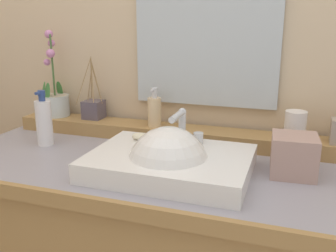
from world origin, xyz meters
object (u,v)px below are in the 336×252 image
(lotion_bottle, at_px, (44,122))
(potted_plant, at_px, (55,99))
(soap_bar, at_px, (142,137))
(soap_dispenser, at_px, (154,111))
(tissue_box, at_px, (294,155))
(tumbler_cup, at_px, (295,125))
(sink_basin, at_px, (169,165))
(reed_diffuser, at_px, (94,109))

(lotion_bottle, bearing_deg, potted_plant, 114.57)
(soap_bar, xyz_separation_m, soap_dispenser, (-0.03, 0.19, 0.04))
(soap_dispenser, distance_m, tissue_box, 0.55)
(tissue_box, bearing_deg, tumbler_cup, 90.63)
(sink_basin, bearing_deg, soap_dispenser, 118.19)
(tumbler_cup, xyz_separation_m, reed_diffuser, (-0.79, 0.03, -0.01))
(sink_basin, xyz_separation_m, potted_plant, (-0.62, 0.32, 0.10))
(potted_plant, xyz_separation_m, lotion_bottle, (0.10, -0.21, -0.04))
(soap_bar, height_order, reed_diffuser, reed_diffuser)
(sink_basin, distance_m, reed_diffuser, 0.56)
(tumbler_cup, bearing_deg, lotion_bottle, -167.64)
(tissue_box, bearing_deg, reed_diffuser, 164.61)
(soap_bar, xyz_separation_m, reed_diffuser, (-0.31, 0.23, 0.02))
(tumbler_cup, height_order, lotion_bottle, lotion_bottle)
(reed_diffuser, bearing_deg, sink_basin, -36.96)
(potted_plant, height_order, tissue_box, potted_plant)
(soap_bar, bearing_deg, soap_dispenser, 98.67)
(sink_basin, height_order, potted_plant, potted_plant)
(soap_bar, height_order, lotion_bottle, lotion_bottle)
(potted_plant, xyz_separation_m, reed_diffuser, (0.18, 0.01, -0.03))
(soap_bar, bearing_deg, reed_diffuser, 143.87)
(potted_plant, bearing_deg, tissue_box, -12.08)
(potted_plant, xyz_separation_m, soap_dispenser, (0.46, -0.02, -0.01))
(reed_diffuser, bearing_deg, lotion_bottle, -110.32)
(tumbler_cup, distance_m, lotion_bottle, 0.89)
(potted_plant, bearing_deg, soap_bar, -23.89)
(potted_plant, xyz_separation_m, tissue_box, (0.97, -0.21, -0.07))
(soap_dispenser, bearing_deg, lotion_bottle, -152.63)
(soap_bar, distance_m, tumbler_cup, 0.52)
(reed_diffuser, height_order, tissue_box, reed_diffuser)
(sink_basin, height_order, tissue_box, sink_basin)
(soap_dispenser, height_order, reed_diffuser, reed_diffuser)
(sink_basin, relative_size, reed_diffuser, 1.88)
(potted_plant, bearing_deg, sink_basin, -27.48)
(reed_diffuser, bearing_deg, tumbler_cup, -2.03)
(lotion_bottle, bearing_deg, tumbler_cup, 12.36)
(tissue_box, bearing_deg, sink_basin, -162.03)
(soap_bar, height_order, potted_plant, potted_plant)
(soap_bar, height_order, soap_dispenser, soap_dispenser)
(tumbler_cup, distance_m, reed_diffuser, 0.79)
(soap_dispenser, bearing_deg, tumbler_cup, 0.43)
(soap_bar, bearing_deg, sink_basin, -38.85)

